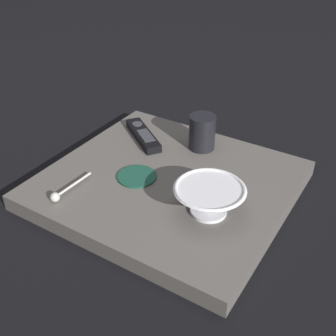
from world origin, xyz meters
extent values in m
plane|color=black|center=(0.00, 0.00, 0.00)|extent=(6.00, 6.00, 0.00)
cube|color=#5B5651|center=(0.00, 0.00, 0.02)|extent=(0.57, 0.53, 0.04)
cylinder|color=silver|center=(0.15, -0.06, 0.05)|extent=(0.08, 0.08, 0.01)
cone|color=silver|center=(0.15, -0.06, 0.08)|extent=(0.16, 0.16, 0.06)
torus|color=silver|center=(0.15, -0.06, 0.10)|extent=(0.15, 0.15, 0.01)
cylinder|color=black|center=(0.00, 0.17, 0.09)|extent=(0.07, 0.07, 0.09)
cylinder|color=silver|center=(-0.17, -0.15, 0.05)|extent=(0.01, 0.11, 0.01)
sphere|color=silver|center=(-0.17, -0.21, 0.05)|extent=(0.02, 0.02, 0.02)
cube|color=black|center=(-0.16, 0.13, 0.05)|extent=(0.17, 0.14, 0.02)
cylinder|color=#3A3A42|center=(-0.20, 0.16, 0.06)|extent=(0.03, 0.03, 0.00)
cube|color=#3A3A42|center=(-0.15, 0.12, 0.06)|extent=(0.08, 0.07, 0.00)
cylinder|color=#194738|center=(-0.07, -0.04, 0.04)|extent=(0.10, 0.10, 0.01)
camera|label=1|loc=(0.46, -0.73, 0.64)|focal=45.47mm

